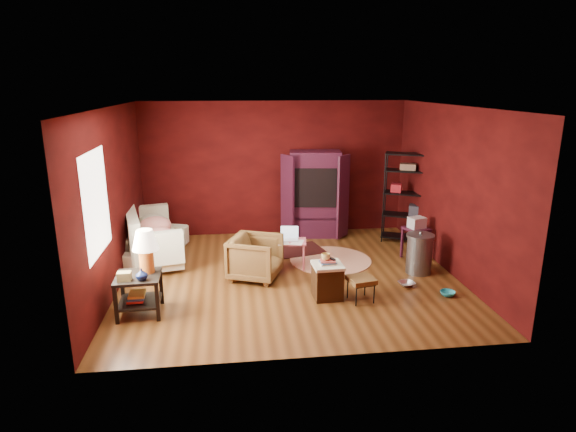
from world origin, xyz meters
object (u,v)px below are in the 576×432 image
object	(u,v)px
laptop_desk	(289,243)
tv_armoire	(315,192)
hamper	(327,280)
wire_shelving	(407,194)
side_table	(142,264)
sofa	(149,239)
armchair	(255,256)

from	to	relation	value
laptop_desk	tv_armoire	bearing A→B (deg)	74.95
hamper	tv_armoire	distance (m)	3.14
hamper	wire_shelving	size ratio (longest dim) A/B	0.34
side_table	laptop_desk	distance (m)	2.68
hamper	laptop_desk	world-z (taller)	laptop_desk
sofa	laptop_desk	size ratio (longest dim) A/B	2.71
armchair	hamper	xyz separation A→B (m)	(1.03, -0.88, -0.12)
armchair	laptop_desk	distance (m)	0.74
sofa	laptop_desk	distance (m)	2.61
sofa	armchair	size ratio (longest dim) A/B	2.45
sofa	side_table	bearing A→B (deg)	-156.42
armchair	wire_shelving	world-z (taller)	wire_shelving
hamper	side_table	bearing A→B (deg)	-176.98
sofa	wire_shelving	xyz separation A→B (m)	(5.02, 0.40, 0.62)
armchair	laptop_desk	xyz separation A→B (m)	(0.62, 0.41, 0.05)
wire_shelving	hamper	bearing A→B (deg)	-106.69
armchair	side_table	world-z (taller)	side_table
side_table	tv_armoire	xyz separation A→B (m)	(3.01, 3.20, 0.22)
armchair	side_table	xyz separation A→B (m)	(-1.63, -1.02, 0.32)
sofa	armchair	world-z (taller)	armchair
sofa	laptop_desk	bearing A→B (deg)	-89.56
tv_armoire	sofa	bearing A→B (deg)	-155.30
side_table	armchair	bearing A→B (deg)	32.00
sofa	hamper	world-z (taller)	sofa
laptop_desk	tv_armoire	size ratio (longest dim) A/B	0.40
sofa	tv_armoire	size ratio (longest dim) A/B	1.08
sofa	wire_shelving	size ratio (longest dim) A/B	1.07
sofa	side_table	size ratio (longest dim) A/B	1.62
side_table	laptop_desk	bearing A→B (deg)	32.50
side_table	laptop_desk	size ratio (longest dim) A/B	1.67
laptop_desk	wire_shelving	xyz separation A→B (m)	(2.52, 1.15, 0.56)
sofa	armchair	distance (m)	2.21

